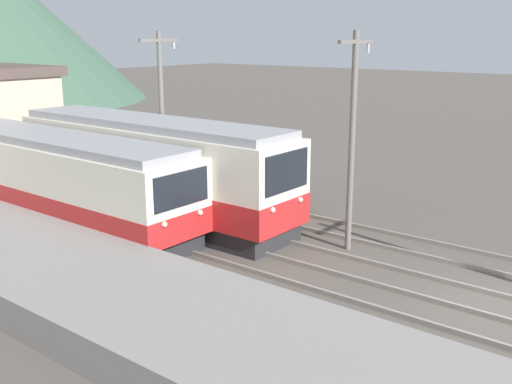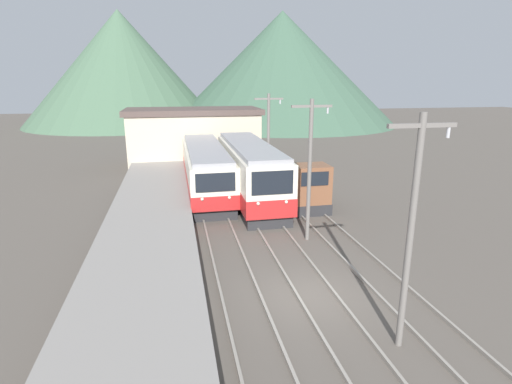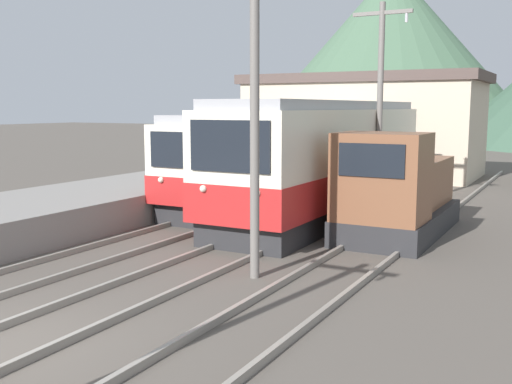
{
  "view_description": "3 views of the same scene",
  "coord_description": "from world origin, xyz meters",
  "px_view_note": "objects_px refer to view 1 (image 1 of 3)",
  "views": [
    {
      "loc": [
        -14.99,
        -3.82,
        6.91
      ],
      "look_at": [
        0.98,
        8.71,
        1.58
      ],
      "focal_mm": 42.0,
      "sensor_mm": 36.0,
      "label": 1
    },
    {
      "loc": [
        -4.75,
        -12.84,
        7.82
      ],
      "look_at": [
        -0.32,
        8.62,
        1.76
      ],
      "focal_mm": 28.0,
      "sensor_mm": 36.0,
      "label": 2
    },
    {
      "loc": [
        7.72,
        -5.62,
        3.66
      ],
      "look_at": [
        0.03,
        8.51,
        1.37
      ],
      "focal_mm": 42.0,
      "sensor_mm": 36.0,
      "label": 3
    }
  ],
  "objects_px": {
    "commuter_train_left": "(52,182)",
    "commuter_train_center": "(151,172)",
    "shunting_locomotive": "(242,180)",
    "catenary_mast_far": "(162,113)",
    "catenary_mast_mid": "(352,135)"
  },
  "relations": [
    {
      "from": "commuter_train_center",
      "to": "shunting_locomotive",
      "type": "distance_m",
      "value": 3.7
    },
    {
      "from": "catenary_mast_far",
      "to": "shunting_locomotive",
      "type": "bearing_deg",
      "value": -63.34
    },
    {
      "from": "commuter_train_center",
      "to": "catenary_mast_far",
      "type": "distance_m",
      "value": 2.71
    },
    {
      "from": "shunting_locomotive",
      "to": "catenary_mast_far",
      "type": "xyz_separation_m",
      "value": [
        -1.49,
        2.97,
        2.65
      ]
    },
    {
      "from": "commuter_train_left",
      "to": "catenary_mast_mid",
      "type": "bearing_deg",
      "value": -67.1
    },
    {
      "from": "commuter_train_left",
      "to": "catenary_mast_far",
      "type": "bearing_deg",
      "value": -18.84
    },
    {
      "from": "shunting_locomotive",
      "to": "catenary_mast_far",
      "type": "bearing_deg",
      "value": 116.66
    },
    {
      "from": "commuter_train_center",
      "to": "catenary_mast_far",
      "type": "bearing_deg",
      "value": 30.55
    },
    {
      "from": "catenary_mast_mid",
      "to": "catenary_mast_far",
      "type": "height_order",
      "value": "same"
    },
    {
      "from": "shunting_locomotive",
      "to": "catenary_mast_mid",
      "type": "height_order",
      "value": "catenary_mast_mid"
    },
    {
      "from": "commuter_train_left",
      "to": "catenary_mast_far",
      "type": "relative_size",
      "value": 1.95
    },
    {
      "from": "shunting_locomotive",
      "to": "catenary_mast_far",
      "type": "relative_size",
      "value": 0.81
    },
    {
      "from": "commuter_train_center",
      "to": "catenary_mast_mid",
      "type": "bearing_deg",
      "value": -79.11
    },
    {
      "from": "commuter_train_left",
      "to": "commuter_train_center",
      "type": "xyz_separation_m",
      "value": [
        2.8,
        -2.36,
        0.19
      ]
    },
    {
      "from": "commuter_train_center",
      "to": "shunting_locomotive",
      "type": "height_order",
      "value": "commuter_train_center"
    }
  ]
}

